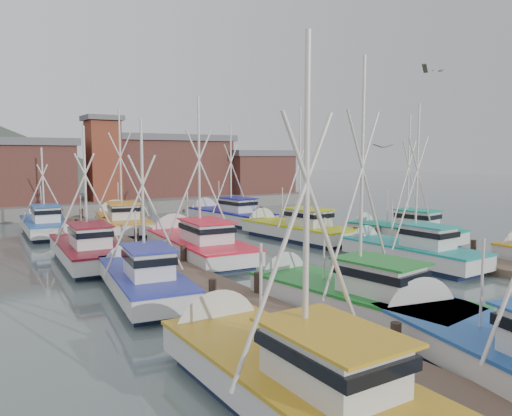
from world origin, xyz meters
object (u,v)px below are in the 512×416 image
boat_0 (512,357)px  boat_8 (195,244)px  boat_4 (344,296)px  boat_12 (121,221)px  lookout_tower (103,158)px

boat_0 → boat_8: bearing=100.4°
boat_4 → boat_12: bearing=82.7°
boat_0 → boat_4: size_ratio=1.02×
boat_0 → boat_8: 19.09m
lookout_tower → boat_8: size_ratio=0.80×
lookout_tower → boat_0: 44.70m
boat_0 → boat_12: bearing=101.6°
boat_4 → boat_8: size_ratio=0.93×
lookout_tower → boat_12: bearing=-100.7°
boat_0 → boat_4: 6.41m
boat_4 → boat_8: 12.68m
lookout_tower → boat_0: bearing=-93.1°
boat_0 → boat_4: boat_4 is taller
lookout_tower → boat_12: lookout_tower is taller
lookout_tower → boat_0: lookout_tower is taller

